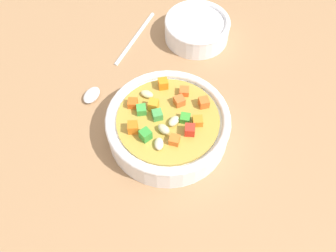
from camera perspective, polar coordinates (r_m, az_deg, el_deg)
name	(u,v)px	position (r cm, az deg, el deg)	size (l,w,h in cm)	color
ground_plane	(168,137)	(54.56, 0.00, -1.80)	(140.00, 140.00, 2.00)	#9E754F
soup_bowl_main	(168,125)	(51.64, -0.01, 0.20)	(17.51, 17.51, 5.54)	white
spoon	(112,67)	(61.79, -8.68, 9.11)	(19.33, 15.41, 1.09)	silver
side_bowl_small	(197,28)	(65.50, 4.55, 14.97)	(11.25, 11.25, 3.94)	white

